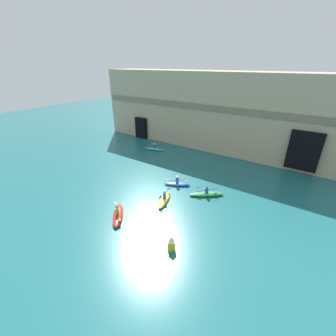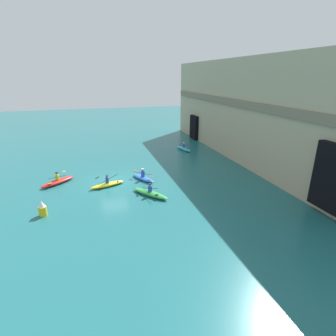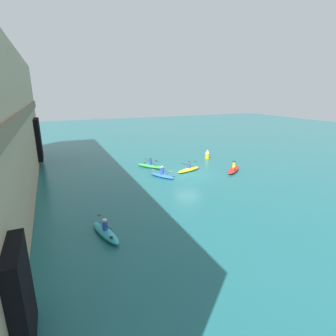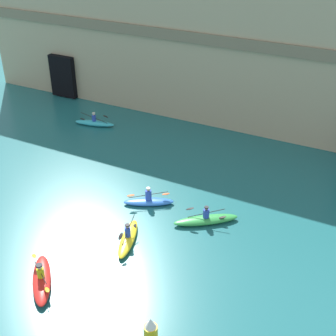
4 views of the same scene
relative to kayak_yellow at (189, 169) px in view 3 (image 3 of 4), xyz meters
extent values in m
plane|color=#1E6066|center=(-0.94, 0.60, -0.21)|extent=(120.00, 120.00, 0.00)
cube|color=#7C6E59|center=(-2.62, 14.59, 6.36)|extent=(38.66, 0.24, 0.79)
cube|color=black|center=(-15.18, 14.49, 1.63)|extent=(2.37, 0.70, 3.56)
cube|color=black|center=(9.98, 14.49, 2.64)|extent=(3.46, 0.70, 4.71)
ellipsoid|color=yellow|center=(0.00, 0.00, -0.04)|extent=(1.60, 3.16, 0.34)
cylinder|color=#2D47B7|center=(0.00, 0.00, 0.39)|extent=(0.29, 0.29, 0.52)
sphere|color=tan|center=(0.00, 0.00, 0.75)|extent=(0.20, 0.20, 0.20)
cylinder|color=#232328|center=(0.00, 0.00, 0.83)|extent=(0.25, 0.25, 0.06)
cylinder|color=black|center=(0.00, 0.00, 0.41)|extent=(0.33, 1.92, 0.83)
ellipsoid|color=black|center=(0.13, -0.84, 0.77)|extent=(0.24, 0.45, 0.22)
ellipsoid|color=black|center=(-0.13, 0.84, 0.06)|extent=(0.24, 0.45, 0.22)
ellipsoid|color=red|center=(-1.96, -4.34, -0.02)|extent=(2.76, 3.09, 0.39)
cylinder|color=gold|center=(-1.96, -4.34, 0.41)|extent=(0.32, 0.32, 0.47)
sphere|color=beige|center=(-1.96, -4.34, 0.76)|extent=(0.24, 0.24, 0.24)
cylinder|color=#232328|center=(-1.96, -4.34, 0.86)|extent=(0.29, 0.29, 0.06)
cylinder|color=black|center=(-1.96, -4.34, 0.43)|extent=(1.83, 1.29, 0.51)
ellipsoid|color=yellow|center=(-1.15, -4.89, 0.22)|extent=(0.46, 0.40, 0.14)
ellipsoid|color=yellow|center=(-2.77, -3.78, 0.65)|extent=(0.46, 0.40, 0.14)
ellipsoid|color=blue|center=(-0.67, 3.37, -0.05)|extent=(2.87, 2.01, 0.33)
cylinder|color=#2D47B7|center=(-0.67, 3.37, 0.41)|extent=(0.35, 0.35, 0.59)
sphere|color=tan|center=(-0.67, 3.37, 0.80)|extent=(0.19, 0.19, 0.19)
cylinder|color=silver|center=(-0.67, 3.37, 0.88)|extent=(0.24, 0.24, 0.06)
cylinder|color=black|center=(-0.67, 3.37, 0.44)|extent=(1.81, 1.38, 0.19)
ellipsoid|color=#D84C19|center=(-1.47, 2.77, 0.51)|extent=(0.46, 0.41, 0.08)
ellipsoid|color=#D84C19|center=(0.12, 3.98, 0.37)|extent=(0.46, 0.41, 0.08)
ellipsoid|color=#33B2C6|center=(-9.48, 10.66, -0.01)|extent=(3.19, 1.42, 0.40)
cylinder|color=#2D47B7|center=(-9.48, 10.66, 0.42)|extent=(0.31, 0.31, 0.46)
sphere|color=beige|center=(-9.48, 10.66, 0.75)|extent=(0.19, 0.19, 0.19)
cylinder|color=silver|center=(-9.48, 10.66, 0.82)|extent=(0.24, 0.24, 0.06)
cylinder|color=black|center=(-9.48, 10.66, 0.44)|extent=(2.18, 0.36, 0.60)
ellipsoid|color=black|center=(-10.45, 10.51, 0.19)|extent=(0.46, 0.24, 0.16)
ellipsoid|color=black|center=(-8.51, 10.80, 0.70)|extent=(0.46, 0.24, 0.16)
ellipsoid|color=green|center=(2.93, 3.25, -0.03)|extent=(3.30, 2.79, 0.38)
cylinder|color=#2D47B7|center=(2.93, 3.25, 0.41)|extent=(0.33, 0.33, 0.49)
sphere|color=#9E704C|center=(2.93, 3.25, 0.74)|extent=(0.18, 0.18, 0.18)
cylinder|color=#232328|center=(2.93, 3.25, 0.81)|extent=(0.23, 0.23, 0.06)
cylinder|color=black|center=(2.93, 3.25, 0.43)|extent=(1.81, 0.88, 0.63)
ellipsoid|color=black|center=(3.72, 3.62, 0.17)|extent=(0.47, 0.35, 0.18)
ellipsoid|color=black|center=(2.14, 2.88, 0.70)|extent=(0.47, 0.35, 0.18)
cylinder|color=yellow|center=(3.98, -4.79, 0.13)|extent=(0.56, 0.56, 0.69)
cone|color=white|center=(3.98, -4.79, 0.70)|extent=(0.48, 0.48, 0.45)
camera|label=1|loc=(10.72, -15.09, 12.12)|focal=24.00mm
camera|label=2|loc=(22.30, -0.95, 9.22)|focal=28.00mm
camera|label=3|loc=(-23.47, 12.86, 7.95)|focal=28.00mm
camera|label=4|loc=(10.35, -15.74, 15.21)|focal=50.00mm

